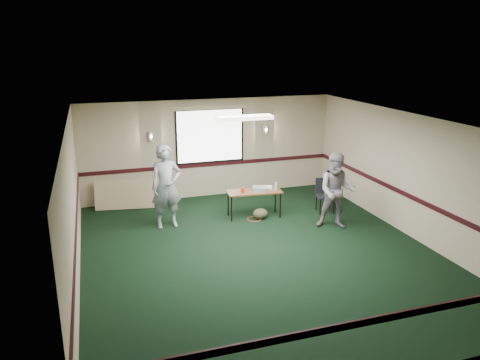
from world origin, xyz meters
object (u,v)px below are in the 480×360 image
object	(u,v)px
folding_table	(254,193)
person_right	(337,191)
person_left	(166,187)
projector	(259,189)
conference_chair	(324,192)

from	to	relation	value
folding_table	person_right	distance (m)	2.01
folding_table	person_left	xyz separation A→B (m)	(-2.14, 0.02, 0.36)
person_left	projector	bearing A→B (deg)	-6.45
projector	conference_chair	size ratio (longest dim) A/B	0.39
projector	conference_chair	distance (m)	1.73
folding_table	person_left	bearing A→B (deg)	-175.40
projector	person_right	distance (m)	1.88
projector	person_right	size ratio (longest dim) A/B	0.18
conference_chair	person_left	size ratio (longest dim) A/B	0.44
folding_table	person_right	size ratio (longest dim) A/B	0.77
folding_table	person_left	world-z (taller)	person_left
conference_chair	person_right	xyz separation A→B (m)	(-0.27, -1.08, 0.39)
folding_table	conference_chair	xyz separation A→B (m)	(1.83, -0.16, -0.12)
projector	conference_chair	bearing A→B (deg)	17.21
conference_chair	projector	bearing A→B (deg)	-173.79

